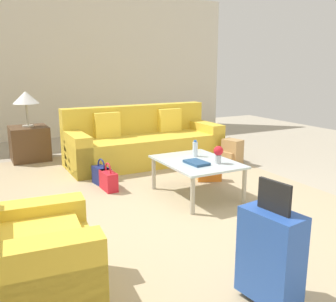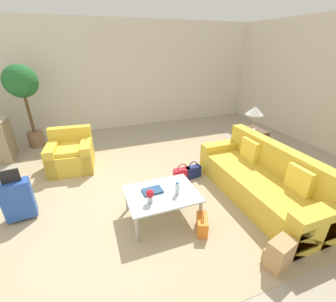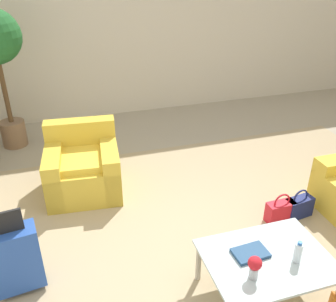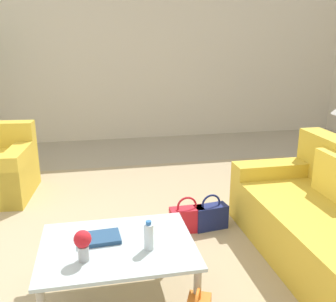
% 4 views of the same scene
% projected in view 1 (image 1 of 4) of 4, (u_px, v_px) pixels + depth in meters
% --- Properties ---
extents(ground_plane, '(12.00, 12.00, 0.00)m').
position_uv_depth(ground_plane, '(176.00, 215.00, 3.95)').
color(ground_plane, '#A89E89').
extents(wall_right, '(0.12, 8.00, 3.10)m').
position_uv_depth(wall_right, '(61.00, 65.00, 7.96)').
color(wall_right, silver).
rests_on(wall_right, ground).
extents(area_rug, '(5.20, 4.40, 0.01)m').
position_uv_depth(area_rug, '(136.00, 200.00, 4.38)').
color(area_rug, tan).
rests_on(area_rug, ground).
extents(couch, '(0.94, 2.45, 0.90)m').
position_uv_depth(couch, '(143.00, 144.00, 6.05)').
color(couch, gold).
rests_on(couch, ground).
extents(armchair, '(0.94, 0.95, 0.82)m').
position_uv_depth(armchair, '(15.00, 269.00, 2.36)').
color(armchair, gold).
rests_on(armchair, ground).
extents(coffee_table, '(1.04, 0.78, 0.44)m').
position_uv_depth(coffee_table, '(197.00, 165.00, 4.44)').
color(coffee_table, silver).
rests_on(coffee_table, ground).
extents(water_bottle, '(0.06, 0.06, 0.20)m').
position_uv_depth(water_bottle, '(195.00, 149.00, 4.62)').
color(water_bottle, silver).
rests_on(water_bottle, coffee_table).
extents(coffee_table_book, '(0.30, 0.21, 0.03)m').
position_uv_depth(coffee_table_book, '(196.00, 163.00, 4.28)').
color(coffee_table_book, navy).
rests_on(coffee_table_book, coffee_table).
extents(flower_vase, '(0.11, 0.11, 0.21)m').
position_uv_depth(flower_vase, '(218.00, 153.00, 4.28)').
color(flower_vase, '#B2B7BC').
rests_on(flower_vase, coffee_table).
extents(side_table, '(0.59, 0.59, 0.56)m').
position_uv_depth(side_table, '(30.00, 143.00, 6.19)').
color(side_table, '#513823').
rests_on(side_table, ground).
extents(table_lamp, '(0.41, 0.41, 0.58)m').
position_uv_depth(table_lamp, '(26.00, 98.00, 6.02)').
color(table_lamp, '#ADA899').
rests_on(table_lamp, side_table).
extents(suitcase_blue, '(0.43, 0.27, 0.85)m').
position_uv_depth(suitcase_blue, '(270.00, 254.00, 2.40)').
color(suitcase_blue, '#2851AD').
rests_on(suitcase_blue, ground).
extents(handbag_red, '(0.32, 0.15, 0.36)m').
position_uv_depth(handbag_red, '(108.00, 180.00, 4.71)').
color(handbag_red, red).
rests_on(handbag_red, ground).
extents(handbag_orange, '(0.26, 0.35, 0.36)m').
position_uv_depth(handbag_orange, '(209.00, 172.00, 5.08)').
color(handbag_orange, orange).
rests_on(handbag_orange, ground).
extents(handbag_navy, '(0.34, 0.18, 0.36)m').
position_uv_depth(handbag_navy, '(102.00, 175.00, 4.91)').
color(handbag_navy, navy).
rests_on(handbag_navy, ground).
extents(backpack_tan, '(0.34, 0.30, 0.40)m').
position_uv_depth(backpack_tan, '(232.00, 152.00, 5.93)').
color(backpack_tan, tan).
rests_on(backpack_tan, ground).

